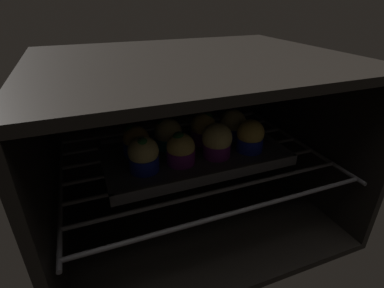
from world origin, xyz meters
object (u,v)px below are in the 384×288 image
object	(u,v)px
muffin_row0_col3	(250,136)
muffin_row1_col1	(168,135)
muffin_row1_col2	(203,129)
muffin_row1_col3	(233,125)
baking_tray	(192,153)
muffin_row0_col2	(217,141)
muffin_row0_col1	(181,150)
muffin_row1_col0	(136,142)
muffin_row0_col0	(144,155)

from	to	relation	value
muffin_row0_col3	muffin_row1_col1	world-z (taller)	muffin_row0_col3
muffin_row1_col2	muffin_row1_col3	xyz separation A→B (cm)	(7.57, -0.00, -0.26)
baking_tray	muffin_row1_col2	size ratio (longest dim) A/B	5.45
muffin_row0_col2	muffin_row0_col3	bearing A→B (deg)	-1.63
muffin_row0_col3	muffin_row1_col2	size ratio (longest dim) A/B	1.02
muffin_row0_col2	baking_tray	bearing A→B (deg)	138.20
muffin_row1_col2	muffin_row0_col1	bearing A→B (deg)	-138.20
muffin_row0_col1	muffin_row1_col1	size ratio (longest dim) A/B	1.05
baking_tray	muffin_row1_col3	xyz separation A→B (cm)	(11.78, 3.58, 3.51)
baking_tray	muffin_row1_col0	distance (cm)	12.30
muffin_row0_col1	muffin_row0_col2	distance (cm)	7.98
muffin_row1_col1	muffin_row1_col3	bearing A→B (deg)	-1.83
muffin_row0_col3	muffin_row1_col3	size ratio (longest dim) A/B	1.05
baking_tray	muffin_row0_col0	size ratio (longest dim) A/B	5.22
muffin_row1_col2	baking_tray	bearing A→B (deg)	-139.54
baking_tray	muffin_row0_col2	distance (cm)	6.80
baking_tray	muffin_row1_col2	distance (cm)	6.70
baking_tray	muffin_row1_col0	world-z (taller)	muffin_row1_col0
muffin_row0_col3	muffin_row1_col1	distance (cm)	17.89
muffin_row0_col0	muffin_row1_col0	distance (cm)	7.17
baking_tray	muffin_row0_col0	distance (cm)	12.53
muffin_row0_col3	muffin_row1_col0	xyz separation A→B (cm)	(-23.25, 7.42, -0.43)
muffin_row0_col2	muffin_row1_col1	distance (cm)	11.28
muffin_row1_col2	muffin_row0_col0	bearing A→B (deg)	-155.06
muffin_row0_col3	muffin_row1_col2	world-z (taller)	muffin_row0_col3
baking_tray	muffin_row1_col0	xyz separation A→B (cm)	(-11.30, 3.51, 3.35)
baking_tray	muffin_row1_col3	size ratio (longest dim) A/B	5.65
muffin_row0_col0	muffin_row1_col1	bearing A→B (deg)	46.68
muffin_row0_col3	muffin_row1_col0	distance (cm)	24.41
baking_tray	muffin_row0_col1	size ratio (longest dim) A/B	5.48
baking_tray	muffin_row1_col1	distance (cm)	6.72
muffin_row0_col3	muffin_row1_col1	bearing A→B (deg)	153.46
muffin_row1_col0	muffin_row1_col3	xyz separation A→B (cm)	(23.08, 0.07, 0.16)
muffin_row0_col2	muffin_row1_col3	bearing A→B (deg)	43.47
muffin_row1_col1	muffin_row1_col2	distance (cm)	8.28
baking_tray	muffin_row1_col3	distance (cm)	12.80
muffin_row0_col0	muffin_row0_col3	world-z (taller)	muffin_row0_col0
muffin_row0_col0	muffin_row1_col2	xyz separation A→B (cm)	(15.55, 7.23, -0.12)
muffin_row1_col2	muffin_row0_col3	bearing A→B (deg)	-44.06
muffin_row1_col2	muffin_row1_col1	bearing A→B (deg)	176.54
muffin_row0_col0	muffin_row1_col1	world-z (taller)	muffin_row0_col0
muffin_row0_col3	muffin_row0_col2	bearing A→B (deg)	178.37
baking_tray	muffin_row0_col3	xyz separation A→B (cm)	(11.95, -3.90, 3.78)
baking_tray	muffin_row1_col1	size ratio (longest dim) A/B	5.78
muffin_row0_col2	muffin_row1_col3	distance (cm)	10.57
muffin_row0_col2	muffin_row1_col2	bearing A→B (deg)	89.26
muffin_row0_col0	muffin_row1_col1	xyz separation A→B (cm)	(7.29, 7.73, -0.42)
muffin_row0_col0	muffin_row1_col1	size ratio (longest dim) A/B	1.11
muffin_row0_col1	muffin_row1_col3	bearing A→B (deg)	24.74
muffin_row1_col3	muffin_row1_col2	bearing A→B (deg)	179.96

